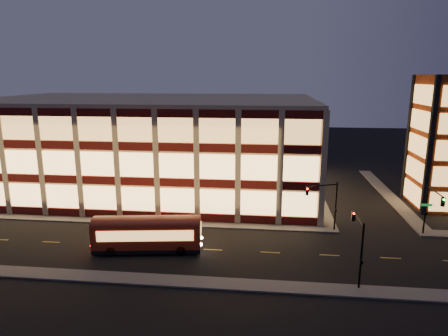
# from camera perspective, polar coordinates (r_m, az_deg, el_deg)

# --- Properties ---
(ground) EXTENTS (200.00, 200.00, 0.00)m
(ground) POSITION_cam_1_polar(r_m,az_deg,el_deg) (50.38, -12.09, -7.99)
(ground) COLOR black
(ground) RESTS_ON ground
(sidewalk_office_south) EXTENTS (54.00, 2.00, 0.15)m
(sidewalk_office_south) POSITION_cam_1_polar(r_m,az_deg,el_deg) (52.22, -14.90, -7.30)
(sidewalk_office_south) COLOR #514F4C
(sidewalk_office_south) RESTS_ON ground
(sidewalk_office_east) EXTENTS (2.00, 30.00, 0.15)m
(sidewalk_office_east) POSITION_cam_1_polar(r_m,az_deg,el_deg) (64.48, 12.82, -3.28)
(sidewalk_office_east) COLOR #514F4C
(sidewalk_office_east) RESTS_ON ground
(sidewalk_tower_west) EXTENTS (2.00, 30.00, 0.15)m
(sidewalk_tower_west) POSITION_cam_1_polar(r_m,az_deg,el_deg) (66.67, 22.26, -3.41)
(sidewalk_tower_west) COLOR #514F4C
(sidewalk_tower_west) RESTS_ON ground
(sidewalk_near) EXTENTS (100.00, 2.00, 0.15)m
(sidewalk_near) POSITION_cam_1_polar(r_m,az_deg,el_deg) (39.33, -18.17, -14.50)
(sidewalk_near) COLOR #514F4C
(sidewalk_near) RESTS_ON ground
(office_building) EXTENTS (50.45, 30.45, 14.50)m
(office_building) POSITION_cam_1_polar(r_m,az_deg,el_deg) (64.98, -10.20, 3.46)
(office_building) COLOR tan
(office_building) RESTS_ON ground
(traffic_signal_far) EXTENTS (3.79, 1.87, 6.00)m
(traffic_signal_far) POSITION_cam_1_polar(r_m,az_deg,el_deg) (47.30, 14.30, -4.24)
(traffic_signal_far) COLOR black
(traffic_signal_far) RESTS_ON ground
(traffic_signal_right) EXTENTS (1.20, 4.37, 6.00)m
(traffic_signal_right) POSITION_cam_1_polar(r_m,az_deg,el_deg) (49.41, 27.55, -4.62)
(traffic_signal_right) COLOR black
(traffic_signal_right) RESTS_ON ground
(traffic_signal_near) EXTENTS (0.32, 4.45, 6.00)m
(traffic_signal_near) POSITION_cam_1_polar(r_m,az_deg,el_deg) (37.07, 18.65, -9.38)
(traffic_signal_near) COLOR black
(traffic_signal_near) RESTS_ON ground
(trolley_bus) EXTENTS (11.30, 4.26, 3.73)m
(trolley_bus) POSITION_cam_1_polar(r_m,az_deg,el_deg) (42.54, -10.90, -8.96)
(trolley_bus) COLOR maroon
(trolley_bus) RESTS_ON ground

